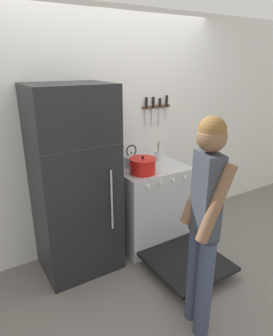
# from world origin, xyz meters

# --- Properties ---
(ground_plane) EXTENTS (14.00, 14.00, 0.00)m
(ground_plane) POSITION_xyz_m (0.00, 0.00, 0.00)
(ground_plane) COLOR slate
(wall_back) EXTENTS (10.00, 0.06, 2.55)m
(wall_back) POSITION_xyz_m (0.00, 0.03, 1.27)
(wall_back) COLOR silver
(wall_back) RESTS_ON ground_plane
(refrigerator) EXTENTS (0.74, 0.64, 1.84)m
(refrigerator) POSITION_xyz_m (-0.57, -0.31, 0.92)
(refrigerator) COLOR black
(refrigerator) RESTS_ON ground_plane
(stove_range) EXTENTS (0.79, 1.36, 0.93)m
(stove_range) POSITION_xyz_m (0.30, -0.35, 0.46)
(stove_range) COLOR silver
(stove_range) RESTS_ON ground_plane
(dutch_oven_pot) EXTENTS (0.32, 0.28, 0.18)m
(dutch_oven_pot) POSITION_xyz_m (0.12, -0.43, 1.01)
(dutch_oven_pot) COLOR red
(dutch_oven_pot) RESTS_ON stove_range
(tea_kettle) EXTENTS (0.21, 0.17, 0.24)m
(tea_kettle) POSITION_xyz_m (0.14, -0.18, 1.00)
(tea_kettle) COLOR silver
(tea_kettle) RESTS_ON stove_range
(utensil_jar) EXTENTS (0.08, 0.08, 0.24)m
(utensil_jar) POSITION_xyz_m (0.50, -0.18, 0.99)
(utensil_jar) COLOR silver
(utensil_jar) RESTS_ON stove_range
(person) EXTENTS (0.34, 0.40, 1.70)m
(person) POSITION_xyz_m (-0.06, -1.53, 0.97)
(person) COLOR #38425B
(person) RESTS_ON ground_plane
(wall_knife_strip) EXTENTS (0.38, 0.03, 0.36)m
(wall_knife_strip) POSITION_xyz_m (0.57, -0.02, 1.53)
(wall_knife_strip) COLOR brown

